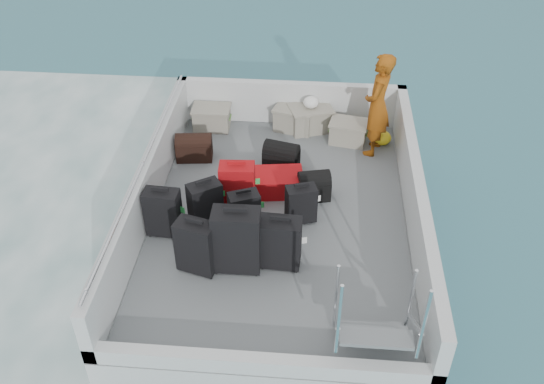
{
  "coord_description": "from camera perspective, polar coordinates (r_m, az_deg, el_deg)",
  "views": [
    {
      "loc": [
        0.42,
        -6.13,
        5.74
      ],
      "look_at": [
        -0.09,
        0.01,
        1.0
      ],
      "focal_mm": 40.0,
      "sensor_mm": 36.0,
      "label": 1
    }
  ],
  "objects": [
    {
      "name": "ground",
      "position": [
        8.41,
        0.64,
        -5.5
      ],
      "size": [
        160.0,
        160.0,
        0.0
      ],
      "primitive_type": "plane",
      "color": "#1C5364",
      "rests_on": "ground"
    },
    {
      "name": "ferry_hull",
      "position": [
        8.21,
        0.65,
        -3.97
      ],
      "size": [
        3.6,
        5.0,
        0.6
      ],
      "primitive_type": "cube",
      "color": "silver",
      "rests_on": "ground"
    },
    {
      "name": "deck",
      "position": [
        8.0,
        0.67,
        -2.3
      ],
      "size": [
        3.3,
        4.7,
        0.02
      ],
      "primitive_type": "cube",
      "color": "slate",
      "rests_on": "ferry_hull"
    },
    {
      "name": "deck_fittings",
      "position": [
        7.5,
        3.15,
        -1.77
      ],
      "size": [
        3.6,
        5.0,
        0.9
      ],
      "color": "silver",
      "rests_on": "deck"
    },
    {
      "name": "suitcase_0",
      "position": [
        7.08,
        -7.12,
        -5.17
      ],
      "size": [
        0.51,
        0.37,
        0.7
      ],
      "primitive_type": "cube",
      "rotation": [
        0.0,
        0.0,
        -0.28
      ],
      "color": "black",
      "rests_on": "deck"
    },
    {
      "name": "suitcase_1",
      "position": [
        7.65,
        -10.22,
        -1.96
      ],
      "size": [
        0.45,
        0.28,
        0.65
      ],
      "primitive_type": "cube",
      "rotation": [
        0.0,
        0.0,
        -0.06
      ],
      "color": "black",
      "rests_on": "deck"
    },
    {
      "name": "suitcase_2",
      "position": [
        7.76,
        -6.3,
        -1.09
      ],
      "size": [
        0.48,
        0.43,
        0.6
      ],
      "primitive_type": "cube",
      "rotation": [
        0.0,
        0.0,
        0.57
      ],
      "color": "black",
      "rests_on": "deck"
    },
    {
      "name": "suitcase_3",
      "position": [
        7.02,
        -3.34,
        -4.61
      ],
      "size": [
        0.56,
        0.33,
        0.83
      ],
      "primitive_type": "cube",
      "rotation": [
        0.0,
        0.0,
        0.02
      ],
      "color": "black",
      "rests_on": "deck"
    },
    {
      "name": "suitcase_4",
      "position": [
        7.62,
        -2.63,
        -1.91
      ],
      "size": [
        0.44,
        0.35,
        0.56
      ],
      "primitive_type": "cube",
      "rotation": [
        0.0,
        0.0,
        0.39
      ],
      "color": "black",
      "rests_on": "deck"
    },
    {
      "name": "suitcase_5",
      "position": [
        8.0,
        -3.28,
        0.6
      ],
      "size": [
        0.47,
        0.3,
        0.64
      ],
      "primitive_type": "cube",
      "rotation": [
        0.0,
        0.0,
        0.06
      ],
      "color": "#B00D15",
      "rests_on": "deck"
    },
    {
      "name": "suitcase_6",
      "position": [
        7.1,
        0.77,
        -4.85
      ],
      "size": [
        0.5,
        0.31,
        0.67
      ],
      "primitive_type": "cube",
      "rotation": [
        0.0,
        0.0,
        -0.05
      ],
      "color": "black",
      "rests_on": "deck"
    },
    {
      "name": "suitcase_7",
      "position": [
        7.76,
        2.75,
        -1.21
      ],
      "size": [
        0.43,
        0.32,
        0.54
      ],
      "primitive_type": "cube",
      "rotation": [
        0.0,
        0.0,
        0.3
      ],
      "color": "black",
      "rests_on": "deck"
    },
    {
      "name": "suitcase_8",
      "position": [
        8.34,
        0.42,
        0.91
      ],
      "size": [
        0.78,
        0.57,
        0.28
      ],
      "primitive_type": "cube",
      "rotation": [
        0.0,
        0.0,
        1.7
      ],
      "color": "#B00D15",
      "rests_on": "deck"
    },
    {
      "name": "duffel_0",
      "position": [
        9.06,
        -7.32,
        4.03
      ],
      "size": [
        0.56,
        0.36,
        0.32
      ],
      "primitive_type": null,
      "rotation": [
        0.0,
        0.0,
        0.11
      ],
      "color": "black",
      "rests_on": "deck"
    },
    {
      "name": "duffel_1",
      "position": [
        8.8,
        0.88,
        3.25
      ],
      "size": [
        0.55,
        0.42,
        0.32
      ],
      "primitive_type": null,
      "rotation": [
        0.0,
        0.0,
        -0.26
      ],
      "color": "black",
      "rests_on": "deck"
    },
    {
      "name": "duffel_2",
      "position": [
        8.24,
        3.97,
        0.43
      ],
      "size": [
        0.48,
        0.39,
        0.32
      ],
      "primitive_type": null,
      "rotation": [
        0.0,
        0.0,
        0.23
      ],
      "color": "black",
      "rests_on": "deck"
    },
    {
      "name": "crate_0",
      "position": [
        9.77,
        -5.69,
        6.9
      ],
      "size": [
        0.57,
        0.39,
        0.34
      ],
      "primitive_type": "cube",
      "rotation": [
        0.0,
        0.0,
        0.01
      ],
      "color": "gray",
      "rests_on": "deck"
    },
    {
      "name": "crate_1",
      "position": [
        9.69,
        2.16,
        6.87
      ],
      "size": [
        0.68,
        0.55,
        0.36
      ],
      "primitive_type": "cube",
      "rotation": [
        0.0,
        0.0,
        -0.26
      ],
      "color": "gray",
      "rests_on": "deck"
    },
    {
      "name": "crate_2",
      "position": [
        9.68,
        3.61,
        6.84
      ],
      "size": [
        0.73,
        0.61,
        0.37
      ],
      "primitive_type": "cube",
      "rotation": [
        0.0,
        0.0,
        0.34
      ],
      "color": "gray",
      "rests_on": "deck"
    },
    {
      "name": "crate_3",
      "position": [
        9.44,
        7.19,
        5.55
      ],
      "size": [
        0.6,
        0.46,
        0.32
      ],
      "primitive_type": "cube",
      "rotation": [
        0.0,
        0.0,
        -0.19
      ],
      "color": "gray",
      "rests_on": "deck"
    },
    {
      "name": "yellow_bag",
      "position": [
        9.49,
        10.31,
        5.04
      ],
      "size": [
        0.28,
        0.26,
        0.22
      ],
      "primitive_type": "ellipsoid",
      "color": "yellow",
      "rests_on": "deck"
    },
    {
      "name": "white_bag",
      "position": [
        9.54,
        3.68,
        8.27
      ],
      "size": [
        0.24,
        0.24,
        0.18
      ],
      "primitive_type": "ellipsoid",
      "color": "white",
      "rests_on": "crate_2"
    },
    {
      "name": "passenger",
      "position": [
        8.96,
        9.91,
        8.06
      ],
      "size": [
        0.54,
        0.67,
        1.58
      ],
      "primitive_type": "imported",
      "rotation": [
        0.0,
        0.0,
        -1.89
      ],
      "color": "#C86112",
      "rests_on": "deck"
    }
  ]
}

